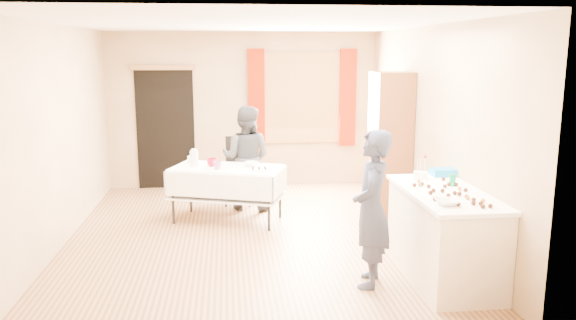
{
  "coord_description": "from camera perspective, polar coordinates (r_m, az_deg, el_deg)",
  "views": [
    {
      "loc": [
        -0.28,
        -6.74,
        2.28
      ],
      "look_at": [
        0.46,
        0.0,
        0.97
      ],
      "focal_mm": 35.0,
      "sensor_mm": 36.0,
      "label": 1
    }
  ],
  "objects": [
    {
      "name": "window_frame",
      "position": [
        9.58,
        1.43,
        6.31
      ],
      "size": [
        1.32,
        0.06,
        1.52
      ],
      "primitive_type": "cube",
      "color": "olive",
      "rests_on": "wall_back"
    },
    {
      "name": "bottle",
      "position": [
        7.92,
        -9.86,
        0.23
      ],
      "size": [
        0.12,
        0.12,
        0.15
      ],
      "primitive_type": "imported",
      "rotation": [
        0.0,
        0.0,
        -0.41
      ],
      "color": "white",
      "rests_on": "party_table"
    },
    {
      "name": "floor",
      "position": [
        7.12,
        -3.73,
        -7.8
      ],
      "size": [
        4.5,
        5.5,
        0.02
      ],
      "primitive_type": "cube",
      "color": "#9E7047",
      "rests_on": "ground"
    },
    {
      "name": "pitcher",
      "position": [
        7.66,
        -9.5,
        0.14
      ],
      "size": [
        0.14,
        0.14,
        0.22
      ],
      "primitive_type": "cylinder",
      "rotation": [
        0.0,
        0.0,
        -0.28
      ],
      "color": "silver",
      "rests_on": "party_table"
    },
    {
      "name": "cabinet",
      "position": [
        8.0,
        10.3,
        1.6
      ],
      "size": [
        0.5,
        0.6,
        2.0
      ],
      "primitive_type": "cube",
      "color": "brown",
      "rests_on": "floor"
    },
    {
      "name": "wall_back",
      "position": [
        9.55,
        -4.58,
        5.06
      ],
      "size": [
        4.5,
        0.02,
        2.6
      ],
      "primitive_type": "cube",
      "color": "tan",
      "rests_on": "floor"
    },
    {
      "name": "wall_left",
      "position": [
        7.09,
        -22.44,
        2.2
      ],
      "size": [
        0.02,
        5.5,
        2.6
      ],
      "primitive_type": "cube",
      "color": "tan",
      "rests_on": "floor"
    },
    {
      "name": "chair",
      "position": [
        8.55,
        -5.01,
        -2.43
      ],
      "size": [
        0.46,
        0.46,
        1.01
      ],
      "rotation": [
        0.0,
        0.0,
        -0.11
      ],
      "color": "black",
      "rests_on": "floor"
    },
    {
      "name": "wall_right",
      "position": [
        7.27,
        14.25,
        2.89
      ],
      "size": [
        0.02,
        5.5,
        2.6
      ],
      "primitive_type": "cube",
      "color": "tan",
      "rests_on": "floor"
    },
    {
      "name": "window_pane",
      "position": [
        9.56,
        1.45,
        6.3
      ],
      "size": [
        1.2,
        0.02,
        1.4
      ],
      "primitive_type": "cube",
      "color": "white",
      "rests_on": "wall_back"
    },
    {
      "name": "cake_balls",
      "position": [
        5.69,
        16.19,
        -3.2
      ],
      "size": [
        0.48,
        1.13,
        0.04
      ],
      "color": "#3F2314",
      "rests_on": "counter"
    },
    {
      "name": "girl",
      "position": [
        5.53,
        8.48,
        -4.94
      ],
      "size": [
        0.78,
        0.69,
        1.55
      ],
      "primitive_type": "imported",
      "rotation": [
        0.0,
        0.0,
        -1.87
      ],
      "color": "#232942",
      "rests_on": "floor"
    },
    {
      "name": "counter",
      "position": [
        5.95,
        15.55,
        -7.32
      ],
      "size": [
        0.77,
        1.62,
        0.91
      ],
      "color": "beige",
      "rests_on": "floor"
    },
    {
      "name": "cup_red",
      "position": [
        7.67,
        -7.75,
        -0.23
      ],
      "size": [
        0.25,
        0.25,
        0.1
      ],
      "primitive_type": "imported",
      "rotation": [
        0.0,
        0.0,
        -0.54
      ],
      "color": "#AD021C",
      "rests_on": "party_table"
    },
    {
      "name": "mixing_bowl",
      "position": [
        5.3,
        15.85,
        -4.15
      ],
      "size": [
        0.23,
        0.23,
        0.05
      ],
      "primitive_type": "imported",
      "rotation": [
        0.0,
        0.0,
        0.04
      ],
      "color": "white",
      "rests_on": "counter"
    },
    {
      "name": "soda_can",
      "position": [
        6.05,
        16.36,
        -1.98
      ],
      "size": [
        0.08,
        0.08,
        0.12
      ],
      "primitive_type": "cylinder",
      "rotation": [
        0.0,
        0.0,
        -0.23
      ],
      "color": "#0B8147",
      "rests_on": "counter"
    },
    {
      "name": "ceiling",
      "position": [
        6.75,
        -4.02,
        13.75
      ],
      "size": [
        4.5,
        5.5,
        0.02
      ],
      "primitive_type": "cube",
      "color": "white",
      "rests_on": "floor"
    },
    {
      "name": "pastry_tray",
      "position": [
        7.32,
        -2.96,
        -1.02
      ],
      "size": [
        0.32,
        0.26,
        0.02
      ],
      "primitive_type": "cube",
      "rotation": [
        0.0,
        0.0,
        -0.26
      ],
      "color": "white",
      "rests_on": "party_table"
    },
    {
      "name": "foam_block",
      "position": [
        6.3,
        13.32,
        -1.53
      ],
      "size": [
        0.17,
        0.14,
        0.08
      ],
      "primitive_type": "cube",
      "rotation": [
        0.0,
        0.0,
        -0.35
      ],
      "color": "white",
      "rests_on": "counter"
    },
    {
      "name": "curtain_right",
      "position": [
        9.66,
        6.09,
        6.29
      ],
      "size": [
        0.28,
        0.06,
        1.65
      ],
      "primitive_type": "cube",
      "color": "#881500",
      "rests_on": "wall_back"
    },
    {
      "name": "party_table",
      "position": [
        7.66,
        -6.19,
        -2.94
      ],
      "size": [
        1.65,
        1.21,
        0.75
      ],
      "rotation": [
        0.0,
        0.0,
        -0.34
      ],
      "color": "black",
      "rests_on": "floor"
    },
    {
      "name": "doorway",
      "position": [
        9.61,
        -12.33,
        3.08
      ],
      "size": [
        0.95,
        0.04,
        2.0
      ],
      "primitive_type": "cube",
      "color": "black",
      "rests_on": "floor"
    },
    {
      "name": "small_bowl",
      "position": [
        7.61,
        -3.71,
        -0.41
      ],
      "size": [
        0.34,
        0.34,
        0.06
      ],
      "primitive_type": "imported",
      "rotation": [
        0.0,
        0.0,
        -0.47
      ],
      "color": "white",
      "rests_on": "party_table"
    },
    {
      "name": "cup_rainbow",
      "position": [
        7.45,
        -7.19,
        -0.53
      ],
      "size": [
        0.19,
        0.19,
        0.11
      ],
      "primitive_type": "imported",
      "rotation": [
        0.0,
        0.0,
        -0.32
      ],
      "color": "red",
      "rests_on": "party_table"
    },
    {
      "name": "wall_front",
      "position": [
        4.11,
        -2.22,
        -2.86
      ],
      "size": [
        4.5,
        0.02,
        2.6
      ],
      "primitive_type": "cube",
      "color": "tan",
      "rests_on": "floor"
    },
    {
      "name": "woman",
      "position": [
        8.15,
        -4.28,
        0.2
      ],
      "size": [
        1.08,
        1.02,
        1.52
      ],
      "primitive_type": "imported",
      "rotation": [
        0.0,
        0.0,
        2.82
      ],
      "color": "black",
      "rests_on": "floor"
    },
    {
      "name": "door_lintel",
      "position": [
        9.5,
        -12.6,
        9.16
      ],
      "size": [
        1.05,
        0.06,
        0.08
      ],
      "primitive_type": "cube",
      "color": "olive",
      "rests_on": "wall_back"
    },
    {
      "name": "curtain_left",
      "position": [
        9.45,
        -3.24,
        6.24
      ],
      "size": [
        0.28,
        0.06,
        1.65
      ],
      "primitive_type": "cube",
      "color": "#881500",
      "rests_on": "wall_back"
    },
    {
      "name": "blue_basket",
      "position": [
        6.53,
        15.64,
        -1.2
      ],
      "size": [
        0.3,
        0.2,
        0.08
      ],
      "primitive_type": "cube",
      "rotation": [
        0.0,
        0.0,
        -0.01
      ],
      "color": "#0A76BF",
      "rests_on": "counter"
    }
  ]
}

